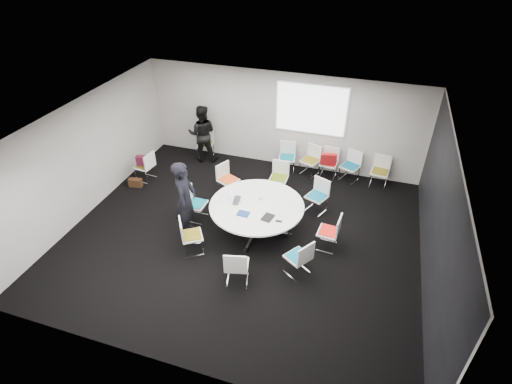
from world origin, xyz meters
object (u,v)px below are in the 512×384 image
(brown_bag, at_px, (136,183))
(chair_ring_d, at_px, (228,185))
(person_back, at_px, (202,134))
(chair_back_d, at_px, (349,172))
(chair_ring_g, at_px, (237,271))
(chair_back_a, at_px, (287,163))
(chair_back_c, at_px, (328,168))
(chair_ring_a, at_px, (328,238))
(chair_ring_b, at_px, (316,202))
(chair_ring_c, at_px, (279,183))
(cup, at_px, (261,198))
(chair_person_back, at_px, (206,149))
(maroon_bag, at_px, (144,161))
(chair_ring_f, at_px, (192,241))
(person_main, at_px, (185,200))
(chair_ring_e, at_px, (197,210))
(conference_table, at_px, (257,212))
(laptop, at_px, (239,201))
(chair_back_e, at_px, (379,177))
(chair_spare_left, at_px, (146,171))
(chair_ring_h, at_px, (298,263))
(chair_back_b, at_px, (310,166))

(brown_bag, bearing_deg, chair_ring_d, 9.64)
(person_back, bearing_deg, chair_back_d, 165.89)
(chair_ring_d, xyz_separation_m, chair_ring_g, (1.30, -2.89, 0.00))
(chair_back_a, bearing_deg, chair_back_c, 173.46)
(chair_ring_a, bearing_deg, chair_ring_b, 26.48)
(chair_back_a, bearing_deg, chair_ring_c, 84.05)
(chair_back_d, relative_size, cup, 9.78)
(chair_ring_g, relative_size, chair_person_back, 1.00)
(chair_back_d, height_order, maroon_bag, chair_back_d)
(chair_ring_f, relative_size, maroon_bag, 2.20)
(chair_back_c, height_order, brown_bag, chair_back_c)
(chair_back_c, height_order, person_main, person_main)
(chair_ring_e, distance_m, chair_ring_f, 1.17)
(chair_ring_a, height_order, chair_person_back, same)
(person_main, bearing_deg, conference_table, -79.28)
(laptop, bearing_deg, chair_ring_b, -62.75)
(chair_back_e, bearing_deg, person_main, 46.48)
(person_back, bearing_deg, chair_back_c, 166.24)
(chair_back_c, height_order, chair_spare_left, same)
(conference_table, relative_size, chair_ring_e, 2.48)
(person_back, bearing_deg, chair_ring_g, 105.04)
(chair_ring_h, distance_m, brown_bag, 5.33)
(chair_ring_f, bearing_deg, chair_ring_c, 123.50)
(conference_table, distance_m, chair_ring_e, 1.56)
(conference_table, relative_size, chair_ring_g, 2.48)
(chair_ring_d, bearing_deg, chair_person_back, -115.66)
(chair_ring_f, relative_size, person_back, 0.50)
(conference_table, height_order, chair_ring_h, chair_ring_h)
(chair_ring_e, relative_size, chair_back_c, 1.00)
(chair_ring_e, xyz_separation_m, chair_ring_f, (0.39, -1.10, 0.00))
(chair_back_b, relative_size, person_main, 0.46)
(chair_back_d, bearing_deg, chair_back_e, -160.09)
(chair_back_a, relative_size, brown_bag, 2.44)
(chair_ring_b, distance_m, brown_bag, 4.99)
(chair_back_a, height_order, chair_back_d, same)
(chair_person_back, distance_m, laptop, 3.60)
(chair_back_c, distance_m, chair_spare_left, 5.16)
(chair_back_a, xyz_separation_m, chair_back_d, (1.80, 0.05, 0.00))
(maroon_bag, bearing_deg, chair_back_c, 19.48)
(chair_ring_c, relative_size, chair_ring_e, 1.00)
(chair_ring_c, relative_size, person_back, 0.50)
(person_main, xyz_separation_m, maroon_bag, (-2.18, 1.77, -0.34))
(conference_table, distance_m, maroon_bag, 3.84)
(chair_ring_c, distance_m, chair_ring_f, 3.09)
(conference_table, xyz_separation_m, chair_ring_c, (0.08, 1.69, -0.26))
(chair_ring_b, relative_size, chair_spare_left, 1.00)
(chair_ring_f, bearing_deg, cup, 106.40)
(chair_spare_left, distance_m, brown_bag, 0.45)
(chair_back_d, xyz_separation_m, chair_spare_left, (-5.46, -1.73, 0.00))
(chair_ring_f, distance_m, chair_person_back, 4.27)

